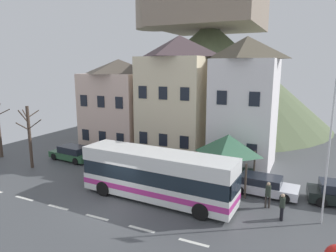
{
  "coord_description": "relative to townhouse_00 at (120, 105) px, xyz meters",
  "views": [
    {
      "loc": [
        10.68,
        -14.18,
        8.62
      ],
      "look_at": [
        1.41,
        5.37,
        4.35
      ],
      "focal_mm": 32.33,
      "sensor_mm": 36.0,
      "label": 1
    }
  ],
  "objects": [
    {
      "name": "flagpole",
      "position": [
        19.22,
        -8.58,
        -0.09
      ],
      "size": [
        0.95,
        0.1,
        8.01
      ],
      "color": "silver",
      "rests_on": "ground_plane"
    },
    {
      "name": "pedestrian_02",
      "position": [
        16.16,
        -7.88,
        -3.67
      ],
      "size": [
        0.34,
        0.34,
        1.67
      ],
      "color": "#38332D",
      "rests_on": "ground_plane"
    },
    {
      "name": "parked_car_00",
      "position": [
        -1.68,
        -5.51,
        -4.02
      ],
      "size": [
        4.5,
        2.29,
        1.34
      ],
      "rotation": [
        0.0,
        0.0,
        3.05
      ],
      "color": "#2E5B39",
      "rests_on": "ground_plane"
    },
    {
      "name": "bus_shelter",
      "position": [
        12.97,
        -5.42,
        -1.57
      ],
      "size": [
        3.6,
        3.6,
        3.85
      ],
      "color": "#473D33",
      "rests_on": "ground_plane"
    },
    {
      "name": "transit_bus",
      "position": [
        9.44,
        -9.73,
        -3.04
      ],
      "size": [
        10.52,
        2.99,
        3.23
      ],
      "rotation": [
        0.0,
        0.0,
        -0.04
      ],
      "color": "white",
      "rests_on": "ground_plane"
    },
    {
      "name": "townhouse_01",
      "position": [
        6.6,
        0.37,
        1.05
      ],
      "size": [
        6.01,
        6.99,
        11.45
      ],
      "color": "beige",
      "rests_on": "ground_plane"
    },
    {
      "name": "townhouse_02",
      "position": [
        12.99,
        -0.4,
        0.86
      ],
      "size": [
        5.0,
        5.45,
        11.06
      ],
      "color": "white",
      "rests_on": "ground_plane"
    },
    {
      "name": "hilltop_castle",
      "position": [
        3.58,
        18.38,
        3.71
      ],
      "size": [
        35.14,
        35.14,
        23.43
      ],
      "color": "#5B6949",
      "rests_on": "ground_plane"
    },
    {
      "name": "pedestrian_01",
      "position": [
        17.09,
        -9.11,
        -3.86
      ],
      "size": [
        0.3,
        0.39,
        1.59
      ],
      "color": "black",
      "rests_on": "ground_plane"
    },
    {
      "name": "bare_tree_00",
      "position": [
        -3.32,
        -8.72,
        -1.73
      ],
      "size": [
        2.45,
        2.3,
        5.37
      ],
      "color": "#47382D",
      "rests_on": "ground_plane"
    },
    {
      "name": "ground_plane",
      "position": [
        7.38,
        -12.09,
        -4.7
      ],
      "size": [
        40.0,
        60.0,
        0.07
      ],
      "color": "#494C4F"
    },
    {
      "name": "parked_car_01",
      "position": [
        3.57,
        -5.17,
        -4.07
      ],
      "size": [
        4.55,
        2.01,
        1.2
      ],
      "rotation": [
        0.0,
        0.0,
        -0.04
      ],
      "color": "navy",
      "rests_on": "ground_plane"
    },
    {
      "name": "pedestrian_00",
      "position": [
        13.34,
        -7.83,
        -3.87
      ],
      "size": [
        0.38,
        0.34,
        1.48
      ],
      "color": "#38332D",
      "rests_on": "ground_plane"
    },
    {
      "name": "public_bench",
      "position": [
        13.75,
        -3.52,
        -4.2
      ],
      "size": [
        1.64,
        0.48,
        0.87
      ],
      "color": "#33473D",
      "rests_on": "ground_plane"
    },
    {
      "name": "parked_car_03",
      "position": [
        15.58,
        -5.79,
        -4.06
      ],
      "size": [
        4.54,
        2.15,
        1.24
      ],
      "rotation": [
        0.0,
        0.0,
        -0.05
      ],
      "color": "white",
      "rests_on": "ground_plane"
    },
    {
      "name": "townhouse_00",
      "position": [
        0.0,
        0.0,
        0.0
      ],
      "size": [
        6.22,
        6.25,
        9.35
      ],
      "color": "beige",
      "rests_on": "ground_plane"
    }
  ]
}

